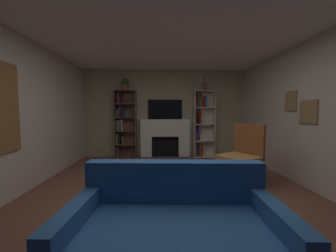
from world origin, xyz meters
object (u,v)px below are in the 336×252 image
couch (175,236)px  bookshelf_left (123,124)px  fireplace (165,137)px  potted_plant (125,84)px  bookshelf_right (201,123)px  tv (165,109)px  vase_with_flowers (205,86)px  armchair (242,154)px

couch → bookshelf_left: bearing=105.5°
fireplace → potted_plant: bearing=-178.5°
bookshelf_right → potted_plant: (-2.20, -0.04, 1.13)m
tv → bookshelf_left: 1.27m
potted_plant → fireplace: bearing=1.5°
bookshelf_left → potted_plant: 1.13m
bookshelf_right → potted_plant: 2.47m
bookshelf_right → vase_with_flowers: bearing=-32.5°
tv → fireplace: bearing=-90.0°
potted_plant → couch: size_ratio=0.19×
vase_with_flowers → fireplace: bearing=178.5°
fireplace → armchair: fireplace is taller
bookshelf_left → armchair: bookshelf_left is taller
bookshelf_left → potted_plant: size_ratio=5.70×
fireplace → vase_with_flowers: vase_with_flowers is taller
tv → vase_with_flowers: bearing=-6.1°
bookshelf_left → bookshelf_right: 2.27m
fireplace → armchair: (1.31, -2.28, -0.02)m
couch → fireplace: bearing=89.3°
bookshelf_left → potted_plant: potted_plant is taller
bookshelf_right → vase_with_flowers: vase_with_flowers is taller
bookshelf_left → armchair: (2.51, -2.30, -0.41)m
tv → couch: 4.37m
potted_plant → tv: bearing=6.0°
bookshelf_right → vase_with_flowers: (0.07, -0.04, 1.09)m
bookshelf_left → bookshelf_right: size_ratio=1.00×
vase_with_flowers → bookshelf_right: bearing=147.5°
potted_plant → armchair: size_ratio=0.31×
bookshelf_right → potted_plant: potted_plant is taller
tv → vase_with_flowers: vase_with_flowers is taller
potted_plant → vase_with_flowers: vase_with_flowers is taller
fireplace → vase_with_flowers: 1.86m
bookshelf_left → vase_with_flowers: size_ratio=5.02×
armchair → tv: bearing=118.9°
tv → bookshelf_left: size_ratio=0.51×
armchair → couch: bearing=-126.4°
vase_with_flowers → couch: bearing=-106.1°
armchair → fireplace: bearing=119.8°
vase_with_flowers → armchair: bearing=-85.5°
tv → potted_plant: potted_plant is taller
bookshelf_right → armchair: bearing=-83.9°
fireplace → armchair: bearing=-60.2°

